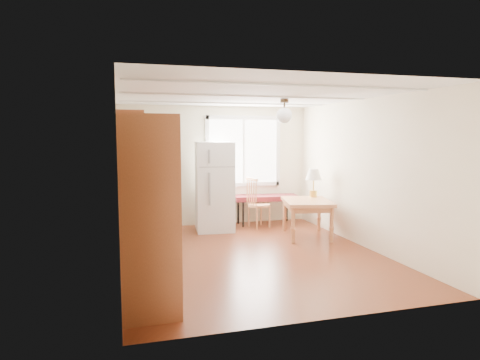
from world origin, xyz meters
name	(u,v)px	position (x,y,z in m)	size (l,w,h in m)	color
room_shell	(251,177)	(0.00, 0.00, 1.25)	(4.60, 5.60, 2.62)	#4F1E10
kitchen_run	(142,215)	(-1.72, -0.63, 0.84)	(0.65, 3.40, 2.20)	brown
window_unit	(243,151)	(0.60, 2.47, 1.55)	(1.64, 0.05, 1.51)	white
pendant_light	(284,115)	(0.70, 0.40, 2.24)	(0.26, 0.26, 0.40)	#312315
refrigerator	(214,186)	(-0.17, 1.90, 0.88)	(0.80, 0.80, 1.76)	silver
bench	(266,198)	(1.02, 2.20, 0.55)	(1.39, 0.67, 0.62)	maroon
dining_table	(307,205)	(1.38, 0.90, 0.59)	(1.06, 1.26, 0.69)	#B67246
chair	(255,199)	(0.67, 1.87, 0.59)	(0.49, 0.48, 1.03)	#B67246
table_lamp	(314,177)	(1.67, 1.24, 1.09)	(0.32, 0.32, 0.55)	gold
coffee_maker	(141,201)	(-1.72, -0.72, 1.05)	(0.27, 0.31, 0.40)	black
kettle	(136,202)	(-1.78, -0.40, 0.99)	(0.11, 0.11, 0.22)	red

